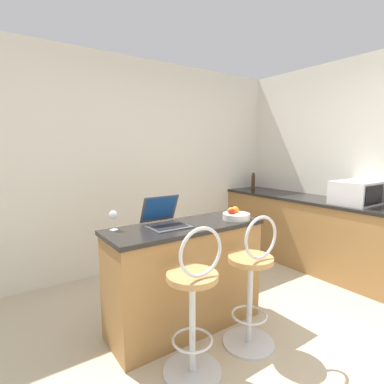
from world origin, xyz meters
name	(u,v)px	position (x,y,z in m)	size (l,w,h in m)	color
ground_plane	(297,378)	(0.00, 0.00, 0.00)	(20.00, 20.00, 0.00)	#BCAD8E
wall_back	(137,166)	(0.00, 2.42, 1.30)	(12.00, 0.06, 2.60)	silver
breakfast_bar	(185,276)	(-0.27, 0.92, 0.45)	(1.32, 0.50, 0.89)	#9E703D
counter_right	(324,235)	(1.82, 0.95, 0.45)	(0.64, 2.92, 0.89)	#9E703D
bar_stool_near	(194,306)	(-0.54, 0.42, 0.49)	(0.40, 0.40, 1.04)	silver
bar_stool_far	(252,285)	(-0.01, 0.42, 0.49)	(0.40, 0.40, 1.04)	silver
laptop	(165,218)	(-0.43, 0.99, 0.95)	(0.32, 0.32, 0.24)	#47474C
microwave	(357,193)	(1.85, 0.60, 1.02)	(0.54, 0.41, 0.26)	silver
pepper_mill	(253,181)	(1.90, 2.24, 1.01)	(0.06, 0.06, 0.25)	#4C2D19
wine_glass_tall	(113,216)	(-0.81, 1.10, 1.00)	(0.06, 0.06, 0.15)	silver
fruit_bowl	(236,215)	(0.19, 0.82, 0.93)	(0.24, 0.24, 0.11)	silver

